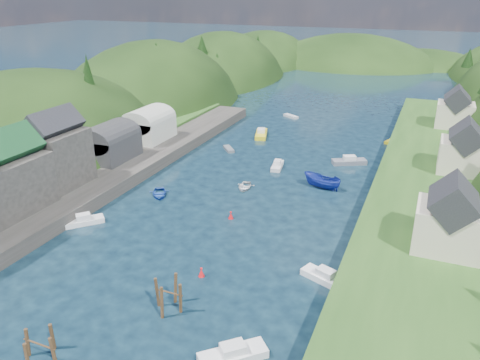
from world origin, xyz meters
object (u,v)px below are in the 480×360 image
at_px(channel_buoy_far, 231,215).
at_px(piling_cluster_near, 41,349).
at_px(piling_cluster_far, 169,297).
at_px(channel_buoy_near, 201,272).

bearing_deg(channel_buoy_far, piling_cluster_near, -98.06).
bearing_deg(piling_cluster_near, piling_cluster_far, 56.86).
bearing_deg(piling_cluster_far, channel_buoy_near, 87.15).
distance_m(piling_cluster_far, channel_buoy_near, 6.30).
distance_m(piling_cluster_near, channel_buoy_near, 17.55).
bearing_deg(channel_buoy_near, piling_cluster_near, -112.81).
bearing_deg(piling_cluster_far, piling_cluster_near, -123.14).
bearing_deg(channel_buoy_near, piling_cluster_far, -92.85).
xyz_separation_m(piling_cluster_near, channel_buoy_far, (4.24, 29.97, -0.62)).
distance_m(piling_cluster_far, channel_buoy_far, 20.17).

